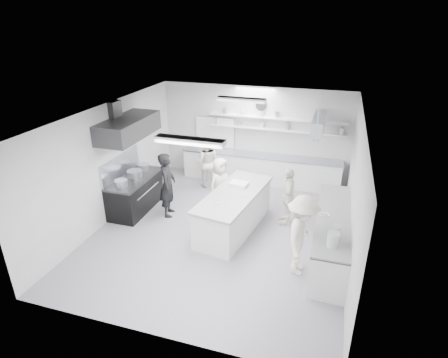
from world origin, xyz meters
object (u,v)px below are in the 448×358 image
(right_counter, at_px, (332,236))
(cook_back, at_px, (207,162))
(back_counter, at_px, (260,169))
(stove, at_px, (135,194))
(cook_stove, at_px, (168,185))
(prep_island, at_px, (234,212))

(right_counter, relative_size, cook_back, 2.05)
(back_counter, distance_m, cook_back, 1.74)
(stove, height_order, right_counter, right_counter)
(stove, relative_size, cook_back, 1.12)
(stove, bearing_deg, cook_stove, -0.32)
(cook_back, bearing_deg, back_counter, -161.56)
(prep_island, bearing_deg, cook_stove, -177.17)
(right_counter, bearing_deg, cook_stove, 172.04)
(back_counter, bearing_deg, stove, -136.01)
(cook_stove, xyz_separation_m, cook_back, (0.38, 2.04, -0.07))
(back_counter, height_order, prep_island, prep_island)
(back_counter, relative_size, cook_stove, 2.85)
(stove, distance_m, back_counter, 4.03)
(back_counter, xyz_separation_m, cook_back, (-1.53, -0.76, 0.34))
(back_counter, xyz_separation_m, right_counter, (2.35, -3.40, 0.01))
(back_counter, distance_m, prep_island, 3.00)
(cook_stove, relative_size, cook_back, 1.09)
(stove, relative_size, back_counter, 0.36)
(cook_stove, bearing_deg, back_counter, -48.50)
(right_counter, relative_size, cook_stove, 1.88)
(right_counter, xyz_separation_m, cook_back, (-3.88, 2.64, 0.33))
(prep_island, relative_size, cook_back, 1.61)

